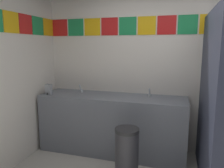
{
  "coord_description": "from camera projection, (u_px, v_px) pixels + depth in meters",
  "views": [
    {
      "loc": [
        0.04,
        -1.7,
        1.62
      ],
      "look_at": [
        -0.79,
        1.08,
        1.11
      ],
      "focal_mm": 35.35,
      "sensor_mm": 36.0,
      "label": 1
    }
  ],
  "objects": [
    {
      "name": "wall_back",
      "position": [
        175.0,
        68.0,
        3.29
      ],
      "size": [
        4.04,
        0.09,
        2.57
      ],
      "color": "silver",
      "rests_on": "ground_plane"
    },
    {
      "name": "vanity_counter",
      "position": [
        112.0,
        123.0,
        3.36
      ],
      "size": [
        2.18,
        0.6,
        0.88
      ],
      "color": "slate",
      "rests_on": "ground_plane"
    },
    {
      "name": "faucet_left",
      "position": [
        81.0,
        89.0,
        3.52
      ],
      "size": [
        0.04,
        0.1,
        0.14
      ],
      "color": "silver",
      "rests_on": "vanity_counter"
    },
    {
      "name": "faucet_right",
      "position": [
        150.0,
        94.0,
        3.21
      ],
      "size": [
        0.04,
        0.1,
        0.14
      ],
      "color": "silver",
      "rests_on": "vanity_counter"
    },
    {
      "name": "soap_dispenser",
      "position": [
        49.0,
        89.0,
        3.38
      ],
      "size": [
        0.09,
        0.09,
        0.16
      ],
      "color": "gray",
      "rests_on": "vanity_counter"
    },
    {
      "name": "trash_bin",
      "position": [
        127.0,
        156.0,
        2.6
      ],
      "size": [
        0.29,
        0.29,
        0.67
      ],
      "color": "#333338",
      "rests_on": "ground_plane"
    }
  ]
}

